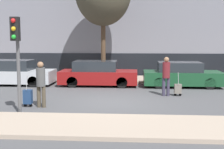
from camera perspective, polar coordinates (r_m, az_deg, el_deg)
name	(u,v)px	position (r m, az deg, el deg)	size (l,w,h in m)	color
ground_plane	(111,102)	(13.01, -0.18, -5.07)	(80.00, 80.00, 0.00)	#4C4C4F
sidewalk_near	(101,126)	(9.37, -1.96, -9.34)	(28.00, 2.50, 0.12)	tan
sidewalk_far	(119,79)	(19.90, 1.37, -0.83)	(28.00, 3.00, 0.12)	tan
parked_car_0	(12,73)	(18.74, -17.75, 0.25)	(4.62, 1.88, 1.42)	#B7BABF
parked_car_1	(98,74)	(17.50, -2.60, 0.09)	(4.31, 1.87, 1.39)	maroon
parked_car_2	(182,75)	(17.48, 12.60, -0.11)	(4.20, 1.84, 1.36)	#194728
pedestrian_left	(41,81)	(12.19, -12.88, -1.24)	(0.35, 0.34, 1.76)	#4C4233
trolley_left	(28,97)	(12.51, -15.14, -3.96)	(0.34, 0.29, 1.20)	navy
pedestrian_right	(166,74)	(14.48, 9.88, 0.14)	(0.35, 0.34, 1.80)	#383347
trolley_right	(178,89)	(14.67, 11.95, -2.57)	(0.34, 0.29, 1.09)	slate
traffic_light	(16,45)	(11.09, -17.07, 5.13)	(0.28, 0.47, 3.35)	#515154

